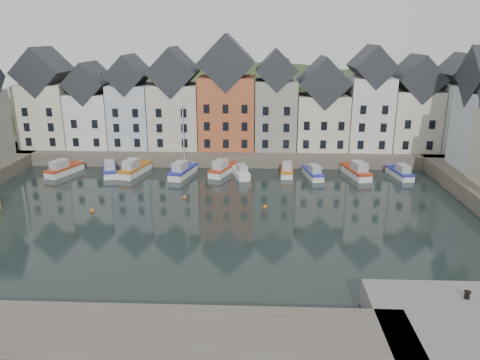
{
  "coord_description": "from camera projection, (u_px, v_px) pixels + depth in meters",
  "views": [
    {
      "loc": [
        5.14,
        -46.72,
        19.64
      ],
      "look_at": [
        3.0,
        6.0,
        3.13
      ],
      "focal_mm": 35.0,
      "sensor_mm": 36.0,
      "label": 1
    }
  ],
  "objects": [
    {
      "name": "boat_i",
      "position": [
        357.0,
        171.0,
        67.1
      ],
      "size": [
        3.55,
        7.07,
        2.6
      ],
      "rotation": [
        0.0,
        0.0,
        0.22
      ],
      "color": "silver",
      "rests_on": "ground"
    },
    {
      "name": "hillside",
      "position": [
        236.0,
        202.0,
        109.37
      ],
      "size": [
        153.6,
        70.4,
        64.0
      ],
      "color": "#28381C",
      "rests_on": "ground"
    },
    {
      "name": "boat_f",
      "position": [
        241.0,
        172.0,
        67.18
      ],
      "size": [
        3.15,
        5.78,
        2.12
      ],
      "rotation": [
        0.0,
        0.0,
        0.27
      ],
      "color": "silver",
      "rests_on": "ground"
    },
    {
      "name": "boat_e",
      "position": [
        223.0,
        169.0,
        68.41
      ],
      "size": [
        4.17,
        6.72,
        2.47
      ],
      "rotation": [
        0.0,
        0.0,
        -0.37
      ],
      "color": "silver",
      "rests_on": "ground"
    },
    {
      "name": "ground",
      "position": [
        210.0,
        224.0,
        50.61
      ],
      "size": [
        260.0,
        260.0,
        0.0
      ],
      "primitive_type": "plane",
      "color": "black",
      "rests_on": "ground"
    },
    {
      "name": "near_wall",
      "position": [
        18.0,
        341.0,
        29.72
      ],
      "size": [
        50.0,
        6.0,
        2.0
      ],
      "primitive_type": "cube",
      "color": "brown",
      "rests_on": "ground"
    },
    {
      "name": "boat_c",
      "position": [
        134.0,
        169.0,
        68.21
      ],
      "size": [
        3.7,
        7.15,
        2.63
      ],
      "rotation": [
        0.0,
        0.0,
        -0.24
      ],
      "color": "silver",
      "rests_on": "ground"
    },
    {
      "name": "boat_g",
      "position": [
        287.0,
        170.0,
        68.11
      ],
      "size": [
        2.08,
        5.74,
        2.17
      ],
      "rotation": [
        0.0,
        0.0,
        -0.06
      ],
      "color": "silver",
      "rests_on": "ground"
    },
    {
      "name": "mooring_bollard",
      "position": [
        467.0,
        295.0,
        32.52
      ],
      "size": [
        0.48,
        0.48,
        0.56
      ],
      "color": "black",
      "rests_on": "near_quay"
    },
    {
      "name": "mooring_buoys",
      "position": [
        181.0,
        205.0,
        55.81
      ],
      "size": [
        20.5,
        5.5,
        0.5
      ],
      "color": "#C25E16",
      "rests_on": "ground"
    },
    {
      "name": "far_quay",
      "position": [
        228.0,
        149.0,
        78.92
      ],
      "size": [
        90.0,
        16.0,
        2.0
      ],
      "primitive_type": "cube",
      "color": "brown",
      "rests_on": "ground"
    },
    {
      "name": "far_terrace",
      "position": [
        247.0,
        105.0,
        74.54
      ],
      "size": [
        72.37,
        8.16,
        17.78
      ],
      "color": "beige",
      "rests_on": "far_quay"
    },
    {
      "name": "boat_d",
      "position": [
        182.0,
        171.0,
        67.32
      ],
      "size": [
        3.59,
        6.84,
        12.5
      ],
      "rotation": [
        0.0,
        0.0,
        -0.25
      ],
      "color": "silver",
      "rests_on": "ground"
    },
    {
      "name": "boat_h",
      "position": [
        313.0,
        173.0,
        66.8
      ],
      "size": [
        2.78,
        5.87,
        2.17
      ],
      "rotation": [
        0.0,
        0.0,
        0.19
      ],
      "color": "silver",
      "rests_on": "ground"
    },
    {
      "name": "boat_b",
      "position": [
        110.0,
        170.0,
        68.2
      ],
      "size": [
        3.76,
        6.48,
        2.37
      ],
      "rotation": [
        0.0,
        0.0,
        0.32
      ],
      "color": "silver",
      "rests_on": "ground"
    },
    {
      "name": "boat_a",
      "position": [
        64.0,
        169.0,
        68.34
      ],
      "size": [
        4.07,
        6.74,
        2.47
      ],
      "rotation": [
        0.0,
        0.0,
        -0.35
      ],
      "color": "silver",
      "rests_on": "ground"
    },
    {
      "name": "boat_j",
      "position": [
        400.0,
        173.0,
        66.87
      ],
      "size": [
        2.81,
        6.05,
        2.24
      ],
      "rotation": [
        0.0,
        0.0,
        0.18
      ],
      "color": "silver",
      "rests_on": "ground"
    }
  ]
}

